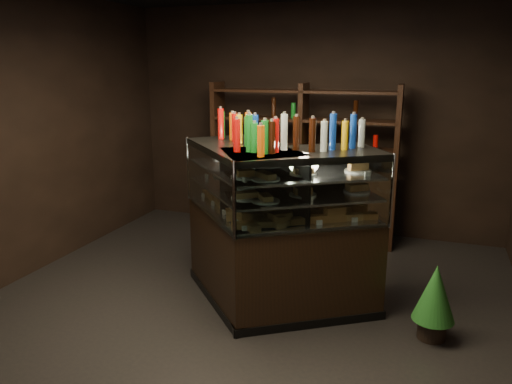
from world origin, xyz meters
TOP-DOWN VIEW (x-y plane):
  - ground at (0.00, 0.00)m, footprint 5.00×5.00m
  - room_shell at (0.00, 0.00)m, footprint 5.02×5.02m
  - display_case at (0.21, 0.10)m, footprint 2.09×1.50m
  - food_display at (0.20, 0.09)m, footprint 1.69×1.04m
  - bottles_top at (0.21, 0.10)m, footprint 1.51×0.90m
  - potted_conifer at (1.66, -0.03)m, footprint 0.35×0.35m
  - back_shelving at (-0.02, 2.05)m, footprint 2.38×0.49m

SIDE VIEW (x-z plane):
  - ground at x=0.00m, z-range 0.00..0.00m
  - potted_conifer at x=1.66m, z-range 0.05..0.79m
  - display_case at x=0.21m, z-range -0.25..1.26m
  - back_shelving at x=-0.02m, z-range -0.39..1.61m
  - food_display at x=0.20m, z-range 0.87..1.34m
  - bottles_top at x=0.21m, z-range 1.50..1.80m
  - room_shell at x=0.00m, z-range 0.44..3.45m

